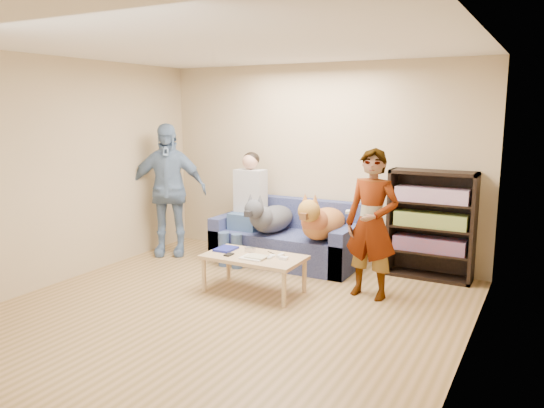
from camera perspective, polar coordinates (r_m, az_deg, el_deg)
The scene contains 26 objects.
ground at distance 5.28m, azimuth -6.32°, elevation -12.28°, with size 5.00×5.00×0.00m, color olive.
ceiling at distance 4.92m, azimuth -6.94°, elevation 16.97°, with size 5.00×5.00×0.00m, color white.
wall_back at distance 7.11m, azimuth 4.98°, elevation 4.43°, with size 4.50×4.50×0.00m, color tan.
wall_left at distance 6.48m, azimuth -23.21°, elevation 3.06°, with size 5.00×5.00×0.00m, color tan.
wall_right at distance 4.10m, azimuth 20.16°, elevation -0.49°, with size 5.00×5.00×0.00m, color tan.
blanket at distance 6.56m, azimuth 6.63°, elevation -3.24°, with size 0.40×0.34×0.14m, color #B6B5BA.
person_standing_right at distance 5.74m, azimuth 10.68°, elevation -2.14°, with size 0.59×0.39×1.61m, color gray.
person_standing_left at distance 7.43m, azimuth -11.19°, elevation 1.49°, with size 1.07×0.44×1.82m, color #7496BB.
held_controller at distance 5.59m, azimuth 8.15°, elevation -0.83°, with size 0.04×0.11×0.03m, color silver.
notebook_blue at distance 6.11m, azimuth -4.98°, elevation -4.84°, with size 0.20×0.26×0.03m, color navy.
papers at distance 5.76m, azimuth -2.03°, elevation -5.80°, with size 0.26×0.20×0.01m, color silver.
magazine at distance 5.76m, azimuth -1.67°, elevation -5.66°, with size 0.22×0.17×0.01m, color #BEB898.
camera_silver at distance 6.02m, azimuth -2.38°, elevation -4.91°, with size 0.11×0.06×0.05m, color silver.
controller_a at distance 5.82m, azimuth 0.93°, elevation -5.55°, with size 0.04×0.13×0.03m, color white.
controller_b at distance 5.71m, azimuth 1.28°, elevation -5.84°, with size 0.09×0.06×0.03m, color white.
headphone_cup_a at distance 5.75m, azimuth -0.33°, elevation -5.78°, with size 0.07×0.07×0.02m, color silver.
headphone_cup_b at distance 5.82m, azimuth 0.05°, elevation -5.59°, with size 0.07×0.07×0.02m, color white.
pen_orange at distance 5.74m, azimuth -2.94°, elevation -5.88°, with size 0.01×0.01×0.14m, color orange.
pen_black at distance 5.96m, azimuth -0.09°, elevation -5.26°, with size 0.01×0.01×0.14m, color black.
wallet at distance 5.89m, azimuth -4.66°, elevation -5.45°, with size 0.07×0.12×0.01m, color black.
sofa at distance 7.04m, azimuth 1.67°, elevation -4.04°, with size 1.90×0.85×0.82m.
person_seated at distance 7.08m, azimuth -2.74°, elevation 0.12°, with size 0.40×0.73×1.47m.
dog_gray at distance 6.84m, azimuth -0.26°, elevation -1.48°, with size 0.39×1.24×0.57m.
dog_tan at distance 6.52m, azimuth 5.30°, elevation -1.92°, with size 0.43×1.18×0.63m.
coffee_table at distance 5.88m, azimuth -1.96°, elevation -6.00°, with size 1.10×0.60×0.42m.
bookshelf at distance 6.59m, azimuth 16.76°, elevation -1.91°, with size 1.00×0.34×1.30m.
Camera 1 is at (2.80, -4.00, 2.02)m, focal length 35.00 mm.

